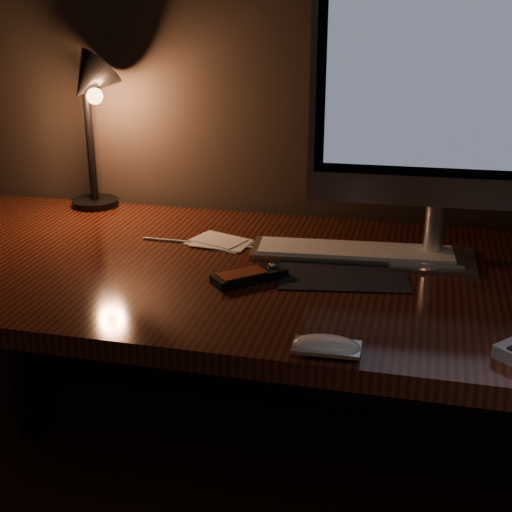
% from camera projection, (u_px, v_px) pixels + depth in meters
% --- Properties ---
extents(desk, '(1.60, 0.75, 0.75)m').
position_uv_depth(desk, '(247.00, 308.00, 1.59)').
color(desk, '#3F190E').
rests_on(desk, ground).
extents(monitor, '(0.54, 0.16, 0.56)m').
position_uv_depth(monitor, '(447.00, 102.00, 1.39)').
color(monitor, silver).
rests_on(monitor, desk).
extents(keyboard, '(0.45, 0.16, 0.02)m').
position_uv_depth(keyboard, '(355.00, 252.00, 1.54)').
color(keyboard, silver).
rests_on(keyboard, desk).
extents(mousepad, '(0.29, 0.24, 0.00)m').
position_uv_depth(mousepad, '(342.00, 272.00, 1.45)').
color(mousepad, black).
rests_on(mousepad, desk).
extents(mouse, '(0.11, 0.06, 0.02)m').
position_uv_depth(mouse, '(326.00, 348.00, 1.12)').
color(mouse, white).
rests_on(mouse, desk).
extents(media_remote, '(0.15, 0.14, 0.03)m').
position_uv_depth(media_remote, '(249.00, 276.00, 1.40)').
color(media_remote, black).
rests_on(media_remote, desk).
extents(papers, '(0.16, 0.12, 0.01)m').
position_uv_depth(papers, '(219.00, 242.00, 1.61)').
color(papers, white).
rests_on(papers, desk).
extents(desk_lamp, '(0.20, 0.22, 0.41)m').
position_uv_depth(desk_lamp, '(90.00, 103.00, 1.76)').
color(desk_lamp, black).
rests_on(desk_lamp, desk).
extents(cable, '(0.62, 0.15, 0.01)m').
position_uv_depth(cable, '(283.00, 250.00, 1.56)').
color(cable, white).
rests_on(cable, desk).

